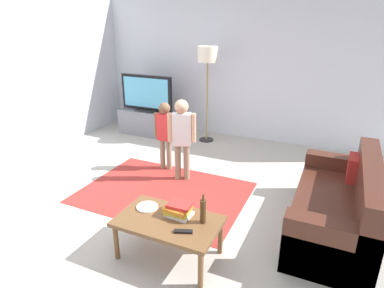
{
  "coord_description": "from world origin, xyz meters",
  "views": [
    {
      "loc": [
        1.73,
        -3.15,
        2.24
      ],
      "look_at": [
        0.0,
        0.6,
        0.65
      ],
      "focal_mm": 30.72,
      "sensor_mm": 36.0,
      "label": 1
    }
  ],
  "objects_px": {
    "floor_lamp": "(208,59)",
    "couch": "(341,210)",
    "tv": "(147,94)",
    "coffee_table": "(168,224)",
    "tv_remote": "(183,231)",
    "plate": "(147,207)",
    "book_stack": "(179,209)",
    "child_near_tv": "(165,130)",
    "tv_stand": "(149,123)",
    "child_center": "(182,133)",
    "bottle": "(203,211)"
  },
  "relations": [
    {
      "from": "floor_lamp",
      "to": "tv_stand",
      "type": "bearing_deg",
      "value": -172.88
    },
    {
      "from": "child_center",
      "to": "plate",
      "type": "xyz_separation_m",
      "value": [
        0.33,
        -1.47,
        -0.29
      ]
    },
    {
      "from": "book_stack",
      "to": "plate",
      "type": "relative_size",
      "value": 1.23
    },
    {
      "from": "tv",
      "to": "book_stack",
      "type": "bearing_deg",
      "value": -53.3
    },
    {
      "from": "tv_remote",
      "to": "plate",
      "type": "relative_size",
      "value": 0.77
    },
    {
      "from": "coffee_table",
      "to": "bottle",
      "type": "relative_size",
      "value": 3.32
    },
    {
      "from": "child_center",
      "to": "bottle",
      "type": "height_order",
      "value": "child_center"
    },
    {
      "from": "floor_lamp",
      "to": "child_near_tv",
      "type": "bearing_deg",
      "value": -93.46
    },
    {
      "from": "tv_stand",
      "to": "couch",
      "type": "relative_size",
      "value": 0.67
    },
    {
      "from": "floor_lamp",
      "to": "tv_remote",
      "type": "distance_m",
      "value": 3.74
    },
    {
      "from": "tv_remote",
      "to": "tv_stand",
      "type": "bearing_deg",
      "value": 105.06
    },
    {
      "from": "child_near_tv",
      "to": "bottle",
      "type": "relative_size",
      "value": 3.56
    },
    {
      "from": "coffee_table",
      "to": "bottle",
      "type": "distance_m",
      "value": 0.38
    },
    {
      "from": "child_near_tv",
      "to": "child_center",
      "type": "bearing_deg",
      "value": -29.22
    },
    {
      "from": "child_center",
      "to": "tv_remote",
      "type": "height_order",
      "value": "child_center"
    },
    {
      "from": "tv_stand",
      "to": "tv",
      "type": "xyz_separation_m",
      "value": [
        -0.0,
        -0.02,
        0.6
      ]
    },
    {
      "from": "book_stack",
      "to": "plate",
      "type": "xyz_separation_m",
      "value": [
        -0.35,
        -0.01,
        -0.06
      ]
    },
    {
      "from": "tv",
      "to": "floor_lamp",
      "type": "distance_m",
      "value": 1.41
    },
    {
      "from": "child_near_tv",
      "to": "plate",
      "type": "height_order",
      "value": "child_near_tv"
    },
    {
      "from": "child_center",
      "to": "plate",
      "type": "distance_m",
      "value": 1.54
    },
    {
      "from": "book_stack",
      "to": "child_near_tv",
      "type": "bearing_deg",
      "value": 122.81
    },
    {
      "from": "child_near_tv",
      "to": "coffee_table",
      "type": "relative_size",
      "value": 1.07
    },
    {
      "from": "tv_stand",
      "to": "child_near_tv",
      "type": "xyz_separation_m",
      "value": [
        1.13,
        -1.31,
        0.4
      ]
    },
    {
      "from": "tv_stand",
      "to": "bottle",
      "type": "height_order",
      "value": "bottle"
    },
    {
      "from": "couch",
      "to": "book_stack",
      "type": "height_order",
      "value": "couch"
    },
    {
      "from": "tv",
      "to": "coffee_table",
      "type": "xyz_separation_m",
      "value": [
        2.16,
        -3.08,
        -0.48
      ]
    },
    {
      "from": "couch",
      "to": "floor_lamp",
      "type": "bearing_deg",
      "value": 139.15
    },
    {
      "from": "floor_lamp",
      "to": "plate",
      "type": "relative_size",
      "value": 8.09
    },
    {
      "from": "child_near_tv",
      "to": "floor_lamp",
      "type": "bearing_deg",
      "value": 86.54
    },
    {
      "from": "coffee_table",
      "to": "tv_remote",
      "type": "height_order",
      "value": "tv_remote"
    },
    {
      "from": "coffee_table",
      "to": "plate",
      "type": "xyz_separation_m",
      "value": [
        -0.3,
        0.1,
        0.06
      ]
    },
    {
      "from": "child_center",
      "to": "coffee_table",
      "type": "distance_m",
      "value": 1.73
    },
    {
      "from": "couch",
      "to": "book_stack",
      "type": "distance_m",
      "value": 1.79
    },
    {
      "from": "child_near_tv",
      "to": "coffee_table",
      "type": "bearing_deg",
      "value": -60.17
    },
    {
      "from": "tv_stand",
      "to": "child_center",
      "type": "height_order",
      "value": "child_center"
    },
    {
      "from": "tv_stand",
      "to": "couch",
      "type": "height_order",
      "value": "couch"
    },
    {
      "from": "floor_lamp",
      "to": "couch",
      "type": "bearing_deg",
      "value": -40.85
    },
    {
      "from": "tv",
      "to": "tv_remote",
      "type": "height_order",
      "value": "tv"
    },
    {
      "from": "floor_lamp",
      "to": "bottle",
      "type": "relative_size",
      "value": 5.91
    },
    {
      "from": "child_center",
      "to": "tv_remote",
      "type": "xyz_separation_m",
      "value": [
        0.85,
        -1.69,
        -0.29
      ]
    },
    {
      "from": "tv_stand",
      "to": "couch",
      "type": "bearing_deg",
      "value": -28.25
    },
    {
      "from": "tv_stand",
      "to": "book_stack",
      "type": "height_order",
      "value": "book_stack"
    },
    {
      "from": "floor_lamp",
      "to": "coffee_table",
      "type": "height_order",
      "value": "floor_lamp"
    },
    {
      "from": "tv_remote",
      "to": "plate",
      "type": "bearing_deg",
      "value": 135.7
    },
    {
      "from": "bottle",
      "to": "tv_stand",
      "type": "bearing_deg",
      "value": 129.53
    },
    {
      "from": "tv_stand",
      "to": "child_near_tv",
      "type": "relative_size",
      "value": 1.12
    },
    {
      "from": "floor_lamp",
      "to": "tv_remote",
      "type": "xyz_separation_m",
      "value": [
        1.16,
        -3.37,
        -1.11
      ]
    },
    {
      "from": "child_near_tv",
      "to": "child_center",
      "type": "xyz_separation_m",
      "value": [
        0.4,
        -0.22,
        0.08
      ]
    },
    {
      "from": "coffee_table",
      "to": "tv",
      "type": "bearing_deg",
      "value": 124.99
    },
    {
      "from": "floor_lamp",
      "to": "bottle",
      "type": "bearing_deg",
      "value": -68.22
    }
  ]
}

